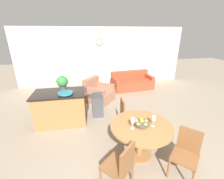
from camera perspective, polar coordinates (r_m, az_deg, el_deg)
wall_back at (r=7.44m, az=-3.68°, el=12.38°), size 8.00×0.09×2.70m
dining_table at (r=3.18m, az=10.90°, el=-15.68°), size 1.23×1.23×0.74m
dining_chair_near_left at (r=2.65m, az=3.32°, el=-26.74°), size 0.59×0.59×0.90m
dining_chair_near_right at (r=3.13m, az=26.45°, el=-20.39°), size 0.59×0.59×0.90m
dining_chair_far_side at (r=3.88m, az=5.69°, el=-9.43°), size 0.43×0.43×0.90m
fruit_bowl at (r=3.06m, az=11.20°, el=-12.27°), size 0.30×0.30×0.14m
wine_glass_left at (r=2.87m, az=7.89°, el=-11.73°), size 0.07×0.07×0.23m
wine_glass_right at (r=3.02m, az=15.63°, el=-10.62°), size 0.07×0.07×0.23m
kitchen_island at (r=4.47m, az=-18.82°, el=-6.61°), size 1.38×0.81×0.94m
teal_bowl at (r=4.07m, az=-17.31°, el=-1.27°), size 0.38×0.38×0.06m
potted_plant at (r=4.40m, az=-18.40°, el=2.69°), size 0.32×0.32×0.40m
trash_bin at (r=4.64m, az=-5.53°, el=-5.96°), size 0.32×0.32×0.73m
couch at (r=7.01m, az=7.63°, el=2.62°), size 1.92×1.11×0.77m
armchair at (r=5.70m, az=-5.28°, el=-1.45°), size 1.25×1.23×0.86m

